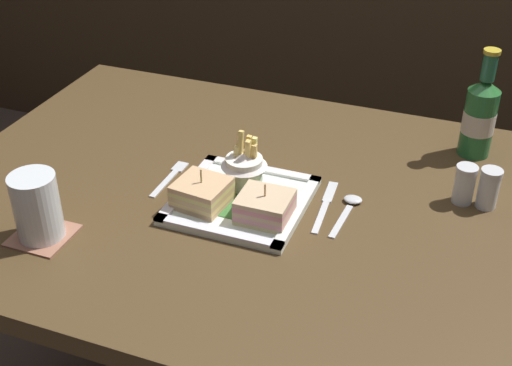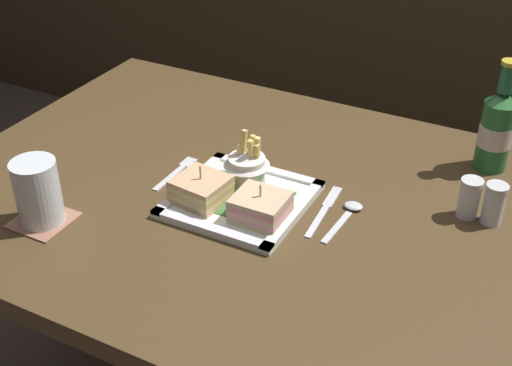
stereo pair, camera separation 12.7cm
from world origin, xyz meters
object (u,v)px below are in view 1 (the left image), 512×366
Objects in this scene: fork at (171,177)px; knife at (326,204)px; water_glass at (38,210)px; dining_table at (270,256)px; fries_cup at (244,166)px; pepper_shaker at (488,191)px; sandwich_half_left at (202,193)px; sandwich_half_right at (265,207)px; beer_bottle at (480,116)px; spoon at (350,205)px; salt_shaker at (464,186)px; square_plate at (241,201)px.

fork and knife have the same top height.
water_glass is 0.29m from fork.
fries_cup is at bearing 168.72° from dining_table.
water_glass is at bearing -152.56° from pepper_shaker.
fries_cup is (0.05, 0.09, 0.02)m from sandwich_half_left.
water_glass is at bearing -152.84° from sandwich_half_right.
beer_bottle reaches higher than spoon.
dining_table is at bearing 101.94° from sandwich_half_right.
beer_bottle is at bearing 50.05° from sandwich_half_right.
sandwich_half_left reaches higher than spoon.
fork is 0.56m from salt_shaker.
sandwich_half_left is at bearing -139.13° from beer_bottle.
sandwich_half_right is 0.39m from water_glass.
knife reaches higher than dining_table.
spoon reaches higher than knife.
water_glass is 1.52× the size of pepper_shaker.
dining_table is 0.25m from fork.
salt_shaker is at bearing 21.80° from square_plate.
dining_table is at bearing -163.06° from pepper_shaker.
sandwich_half_right is 0.78× the size of water_glass.
dining_table is at bearing 35.46° from sandwich_half_left.
salt_shaker is (0.19, 0.09, 0.03)m from spoon.
fork is (-0.15, -0.01, -0.05)m from fries_cup.
fork reaches higher than dining_table.
sandwich_half_right reaches higher than fork.
pepper_shaker reaches higher than dining_table.
knife is at bearing 31.75° from water_glass.
water_glass reaches higher than sandwich_half_right.
fork is at bearing -179.82° from dining_table.
spoon reaches higher than dining_table.
fork is at bearing -150.53° from beer_bottle.
sandwich_half_right is (0.06, -0.04, 0.03)m from square_plate.
sandwich_half_left is (-0.11, -0.08, 0.17)m from dining_table.
knife is at bearing -170.74° from spoon.
sandwich_half_left is 0.89× the size of fries_cup.
square_plate is at bearing -158.20° from salt_shaker.
salt_shaker is 0.04m from pepper_shaker.
sandwich_half_right reaches higher than pepper_shaker.
water_glass is at bearing -150.02° from spoon.
fork is 1.74× the size of pepper_shaker.
beer_bottle reaches higher than square_plate.
salt_shaker is (0.34, 0.12, 0.17)m from dining_table.
water_glass reaches higher than fork.
beer_bottle is (0.39, 0.35, 0.08)m from square_plate.
beer_bottle is 0.20m from salt_shaker.
fork is (-0.55, -0.31, -0.09)m from beer_bottle.
spoon is (0.25, 0.10, -0.03)m from sandwich_half_left.
knife is (0.15, 0.05, -0.01)m from square_plate.
dining_table is 5.64× the size of beer_bottle.
sandwich_half_left is 0.73× the size of spoon.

